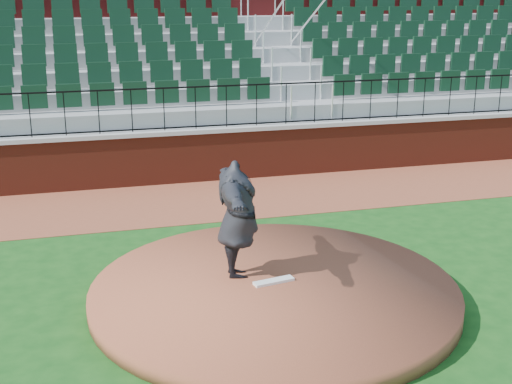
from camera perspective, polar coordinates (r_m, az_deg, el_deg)
The scene contains 10 objects.
ground at distance 10.59m, azimuth 2.15°, elevation -9.02°, with size 90.00×90.00×0.00m, color #144714.
warning_track at distance 15.48m, azimuth -3.79°, elevation -0.58°, with size 34.00×3.20×0.01m, color brown.
field_wall at distance 16.83m, azimuth -4.92°, elevation 2.92°, with size 34.00×0.35×1.20m, color maroon.
wall_cap at distance 16.69m, azimuth -4.97°, elevation 5.08°, with size 34.00×0.45×0.10m, color #B7B7B7.
wall_railing at distance 16.59m, azimuth -5.02°, elevation 6.94°, with size 34.00×0.05×1.00m, color black, non-canonical shape.
seating_stands at distance 19.18m, azimuth -6.55°, elevation 9.73°, with size 34.00×5.10×4.60m, color gray, non-canonical shape.
concourse_wall at distance 21.89m, azimuth -7.75°, elevation 11.73°, with size 34.00×0.50×5.50m, color maroon.
pitchers_mound at distance 10.58m, azimuth 1.51°, elevation -8.29°, with size 5.57×5.57×0.25m, color brown.
pitching_rubber at distance 10.59m, azimuth 1.48°, elevation -7.39°, with size 0.64×0.16×0.04m, color white.
pitcher at distance 10.51m, azimuth -1.53°, elevation -2.27°, with size 2.28×0.62×1.86m, color black.
Camera 1 is at (-2.88, -9.10, 4.60)m, focal length 48.34 mm.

